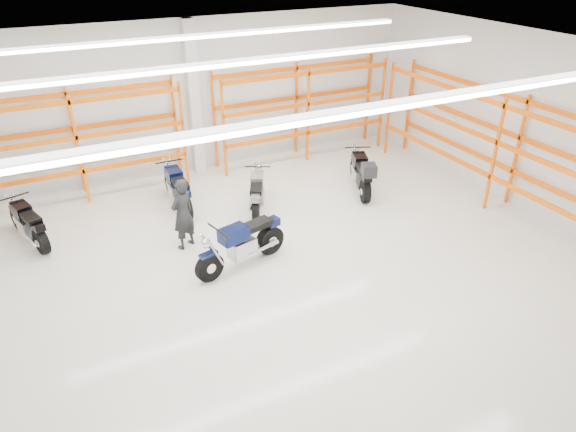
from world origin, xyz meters
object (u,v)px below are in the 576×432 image
motorcycle_back_d (361,174)px  standing_man (183,214)px  motorcycle_main (245,244)px  structural_column (194,100)px  motorcycle_back_c (257,194)px  motorcycle_back_b (178,190)px  motorcycle_back_a (29,225)px

motorcycle_back_d → standing_man: 5.34m
motorcycle_main → structural_column: bearing=82.7°
motorcycle_back_c → motorcycle_back_d: (3.06, -0.33, 0.10)m
motorcycle_back_d → motorcycle_back_b: bearing=164.2°
standing_man → structural_column: (1.67, 4.11, 1.39)m
standing_man → structural_column: 4.65m
motorcycle_back_b → motorcycle_back_c: 2.11m
motorcycle_back_b → motorcycle_back_c: bearing=-30.0°
motorcycle_back_b → standing_man: (-0.40, -1.98, 0.34)m
motorcycle_back_d → motorcycle_main: bearing=-156.0°
motorcycle_main → motorcycle_back_b: 3.35m
motorcycle_back_c → standing_man: standing_man is taller
motorcycle_back_c → structural_column: 3.69m
motorcycle_back_c → motorcycle_back_d: bearing=-6.1°
motorcycle_back_b → standing_man: 2.05m
motorcycle_main → structural_column: size_ratio=0.51×
motorcycle_back_b → motorcycle_back_d: size_ratio=1.02×
standing_man → structural_column: size_ratio=0.38×
motorcycle_main → motorcycle_back_d: bearing=24.0°
motorcycle_back_d → standing_man: bearing=-173.6°
motorcycle_main → structural_column: 5.75m
motorcycle_back_a → motorcycle_back_b: bearing=2.9°
motorcycle_back_d → standing_man: size_ratio=1.30×
structural_column → motorcycle_back_a: bearing=-154.7°
motorcycle_main → standing_man: size_ratio=1.32×
motorcycle_main → standing_man: bearing=126.3°
motorcycle_back_a → structural_column: 5.71m
standing_man → motorcycle_back_c: bearing=172.2°
motorcycle_back_c → motorcycle_back_b: bearing=150.0°
motorcycle_back_a → standing_man: (3.24, -1.79, 0.38)m
motorcycle_back_a → motorcycle_back_c: 5.54m
motorcycle_main → standing_man: (-0.98, 1.33, 0.33)m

